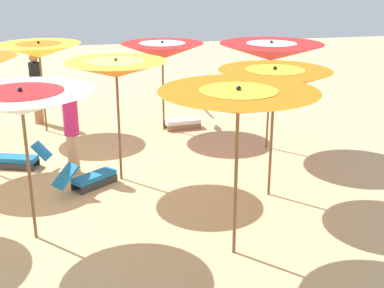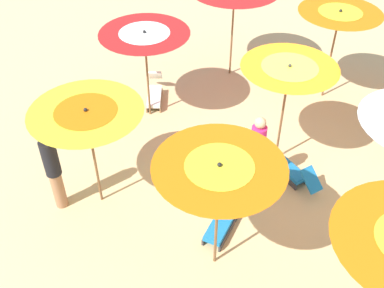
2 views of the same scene
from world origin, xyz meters
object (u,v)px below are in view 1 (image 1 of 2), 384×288
object	(u,v)px
beach_umbrella_3	(162,51)
beach_umbrella_8	(238,102)
beach_umbrella_7	(274,80)
beach_umbrella_0	(39,50)
lounger_2	(17,159)
beachgoer_1	(36,87)
lounger_1	(89,178)
beach_umbrella_5	(21,103)
beach_umbrella_6	(271,52)
beach_umbrella_4	(116,69)
beachgoer_0	(72,129)
lounger_0	(187,120)

from	to	relation	value
beach_umbrella_3	beach_umbrella_8	size ratio (longest dim) A/B	0.91
beach_umbrella_3	beach_umbrella_7	distance (m)	4.58
beach_umbrella_0	lounger_2	distance (m)	3.15
beach_umbrella_0	beachgoer_1	distance (m)	1.32
beach_umbrella_8	lounger_1	xyz separation A→B (m)	(-2.02, 2.85, -2.09)
beach_umbrella_7	beach_umbrella_5	bearing A→B (deg)	-169.71
beach_umbrella_5	beach_umbrella_6	world-z (taller)	beach_umbrella_6
beach_umbrella_4	beach_umbrella_7	xyz separation A→B (m)	(2.61, -1.33, -0.05)
beach_umbrella_0	beach_umbrella_8	world-z (taller)	beach_umbrella_8
lounger_1	beachgoer_0	xyz separation A→B (m)	(-0.28, 0.82, 0.73)
beach_umbrella_6	beach_umbrella_3	bearing A→B (deg)	137.70
beach_umbrella_5	beach_umbrella_6	xyz separation A→B (m)	(4.98, 3.23, 0.06)
beach_umbrella_4	beach_umbrella_8	xyz separation A→B (m)	(1.39, -3.17, 0.09)
beach_umbrella_3	beach_umbrella_5	xyz separation A→B (m)	(-2.87, -5.15, 0.14)
lounger_0	beach_umbrella_6	bearing A→B (deg)	122.94
beach_umbrella_3	beach_umbrella_8	xyz separation A→B (m)	(0.03, -6.24, 0.26)
beach_umbrella_0	lounger_0	world-z (taller)	beach_umbrella_0
beach_umbrella_0	beachgoer_1	xyz separation A→B (m)	(-0.22, 0.76, -1.06)
beachgoer_0	beach_umbrella_7	bearing A→B (deg)	124.60
beach_umbrella_8	lounger_0	world-z (taller)	beach_umbrella_8
beach_umbrella_3	beach_umbrella_4	size ratio (longest dim) A/B	0.94
beach_umbrella_0	beach_umbrella_7	world-z (taller)	beach_umbrella_7
lounger_1	beachgoer_0	bearing A→B (deg)	71.69
beach_umbrella_6	lounger_1	world-z (taller)	beach_umbrella_6
lounger_0	beach_umbrella_8	bearing A→B (deg)	79.18
beachgoer_0	beach_umbrella_5	bearing A→B (deg)	49.08
beach_umbrella_7	beach_umbrella_6	bearing A→B (deg)	70.88
lounger_1	beachgoer_0	distance (m)	1.13
beach_umbrella_0	beach_umbrella_8	size ratio (longest dim) A/B	0.91
beach_umbrella_5	lounger_1	bearing A→B (deg)	63.55
beach_umbrella_0	lounger_1	bearing A→B (deg)	-75.86
beachgoer_1	lounger_2	bearing A→B (deg)	-11.75
lounger_0	beach_umbrella_3	bearing A→B (deg)	-7.89
beach_umbrella_4	beach_umbrella_5	world-z (taller)	beach_umbrella_4
beach_umbrella_3	lounger_2	xyz separation A→B (m)	(-3.44, -1.99, -1.84)
beach_umbrella_7	lounger_1	size ratio (longest dim) A/B	1.94
beach_umbrella_8	beachgoer_1	size ratio (longest dim) A/B	1.33
beach_umbrella_3	lounger_2	size ratio (longest dim) A/B	1.69
beachgoer_0	beach_umbrella_8	bearing A→B (deg)	94.18
beach_umbrella_3	lounger_0	size ratio (longest dim) A/B	1.74
beach_umbrella_4	lounger_0	distance (m)	4.14
beachgoer_1	lounger_1	bearing A→B (deg)	7.02
beach_umbrella_5	lounger_2	size ratio (longest dim) A/B	1.77
beach_umbrella_8	beachgoer_1	xyz separation A→B (m)	(-3.22, 7.50, -1.30)
lounger_0	beachgoer_1	xyz separation A→B (m)	(-3.79, 1.28, 0.79)
beach_umbrella_3	beach_umbrella_5	size ratio (longest dim) A/B	0.95
beach_umbrella_7	beachgoer_0	world-z (taller)	beach_umbrella_7
beach_umbrella_4	beachgoer_1	bearing A→B (deg)	112.88
beach_umbrella_8	beach_umbrella_7	bearing A→B (deg)	56.39
beach_umbrella_6	beachgoer_0	distance (m)	4.62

